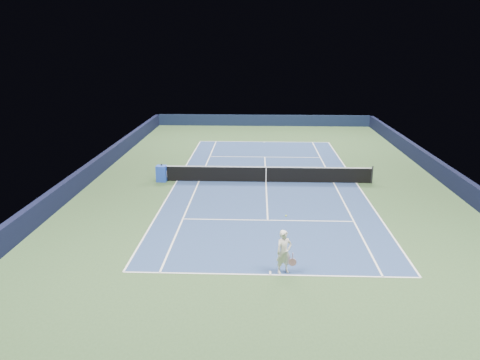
{
  "coord_description": "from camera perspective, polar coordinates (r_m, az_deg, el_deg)",
  "views": [
    {
      "loc": [
        -0.5,
        -27.43,
        8.28
      ],
      "look_at": [
        -1.47,
        -3.0,
        1.0
      ],
      "focal_mm": 35.0,
      "sensor_mm": 36.0,
      "label": 1
    }
  ],
  "objects": [
    {
      "name": "court_surface",
      "position": [
        28.66,
        3.18,
        -0.23
      ],
      "size": [
        10.97,
        23.77,
        0.01
      ],
      "primitive_type": "cube",
      "color": "navy",
      "rests_on": "ground"
    },
    {
      "name": "sideline_singles_right",
      "position": [
        29.02,
        11.33,
        -0.31
      ],
      "size": [
        0.08,
        23.77,
        0.0
      ],
      "primitive_type": "cube",
      "color": "white",
      "rests_on": "ground"
    },
    {
      "name": "sideline_doubles_left",
      "position": [
        29.08,
        -7.69,
        -0.1
      ],
      "size": [
        0.08,
        23.77,
        0.0
      ],
      "primitive_type": "cube",
      "color": "white",
      "rests_on": "ground"
    },
    {
      "name": "tennis_player",
      "position": [
        17.45,
        5.39,
        -8.73
      ],
      "size": [
        0.83,
        1.34,
        1.91
      ],
      "color": "white",
      "rests_on": "ground"
    },
    {
      "name": "wall_right",
      "position": [
        30.67,
        23.86,
        0.53
      ],
      "size": [
        0.35,
        40.0,
        1.1
      ],
      "primitive_type": "cube",
      "color": "black",
      "rests_on": "ground"
    },
    {
      "name": "sideline_singles_left",
      "position": [
        28.88,
        -5.01,
        -0.13
      ],
      "size": [
        0.08,
        23.77,
        0.0
      ],
      "primitive_type": "cube",
      "color": "white",
      "rests_on": "ground"
    },
    {
      "name": "center_mark_far",
      "position": [
        40.03,
        2.95,
        4.63
      ],
      "size": [
        0.08,
        0.3,
        0.0
      ],
      "primitive_type": "cube",
      "color": "white",
      "rests_on": "ground"
    },
    {
      "name": "wall_left",
      "position": [
        30.31,
        -17.72,
        1.0
      ],
      "size": [
        0.35,
        40.0,
        1.1
      ],
      "primitive_type": "cube",
      "color": "black",
      "rests_on": "ground"
    },
    {
      "name": "tennis_net",
      "position": [
        28.52,
        3.2,
        0.73
      ],
      "size": [
        12.9,
        0.1,
        1.07
      ],
      "color": "black",
      "rests_on": "ground"
    },
    {
      "name": "sideline_doubles_right",
      "position": [
        29.27,
        13.98,
        -0.34
      ],
      "size": [
        0.08,
        23.77,
        0.0
      ],
      "primitive_type": "cube",
      "color": "white",
      "rests_on": "ground"
    },
    {
      "name": "sponsor_cube",
      "position": [
        29.03,
        -9.53,
        0.79
      ],
      "size": [
        0.64,
        0.58,
        0.99
      ],
      "color": "#1E41B6",
      "rests_on": "ground"
    },
    {
      "name": "center_mark_near",
      "position": [
        17.75,
        3.7,
        -11.23
      ],
      "size": [
        0.08,
        0.3,
        0.0
      ],
      "primitive_type": "cube",
      "color": "white",
      "rests_on": "ground"
    },
    {
      "name": "service_line_near",
      "position": [
        22.61,
        3.4,
        -4.91
      ],
      "size": [
        8.23,
        0.08,
        0.0
      ],
      "primitive_type": "cube",
      "color": "white",
      "rests_on": "ground"
    },
    {
      "name": "baseline_far",
      "position": [
        40.18,
        2.95,
        4.68
      ],
      "size": [
        10.97,
        0.08,
        0.0
      ],
      "primitive_type": "cube",
      "color": "white",
      "rests_on": "ground"
    },
    {
      "name": "wall_far",
      "position": [
        47.89,
        2.87,
        7.27
      ],
      "size": [
        22.0,
        0.35,
        1.1
      ],
      "primitive_type": "cube",
      "color": "black",
      "rests_on": "ground"
    },
    {
      "name": "baseline_near",
      "position": [
        17.62,
        3.71,
        -11.46
      ],
      "size": [
        10.97,
        0.08,
        0.0
      ],
      "primitive_type": "cube",
      "color": "white",
      "rests_on": "ground"
    },
    {
      "name": "center_service_line",
      "position": [
        28.66,
        3.18,
        -0.22
      ],
      "size": [
        0.08,
        12.8,
        0.0
      ],
      "primitive_type": "cube",
      "color": "white",
      "rests_on": "ground"
    },
    {
      "name": "service_line_far",
      "position": [
        34.83,
        3.04,
        2.82
      ],
      "size": [
        8.23,
        0.08,
        0.0
      ],
      "primitive_type": "cube",
      "color": "white",
      "rests_on": "ground"
    },
    {
      "name": "ground",
      "position": [
        28.66,
        3.18,
        -0.24
      ],
      "size": [
        40.0,
        40.0,
        0.0
      ],
      "primitive_type": "plane",
      "color": "#2F4A28",
      "rests_on": "ground"
    }
  ]
}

